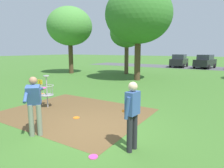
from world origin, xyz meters
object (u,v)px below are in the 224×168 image
tree_mid_left (70,27)px  tree_near_left (138,15)px  player_foreground_watching (132,112)px  frisbee_mid_grass (76,118)px  parked_car_center_left (205,61)px  frisbee_near_basket (43,94)px  tree_mid_center (127,33)px  frisbee_scattered_a (93,157)px  disc_golf_basket (46,90)px  player_throwing (34,102)px  frisbee_by_tee (31,95)px  parked_car_leftmost (179,61)px

tree_mid_left → tree_near_left: bearing=-5.1°
player_foreground_watching → frisbee_mid_grass: size_ratio=7.27×
frisbee_mid_grass → parked_car_center_left: 24.25m
player_foreground_watching → tree_near_left: 12.34m
frisbee_near_basket → parked_car_center_left: parked_car_center_left is taller
frisbee_mid_grass → player_foreground_watching: bearing=-20.6°
player_foreground_watching → parked_car_center_left: 25.27m
frisbee_near_basket → tree_mid_center: size_ratio=0.04×
player_foreground_watching → frisbee_scattered_a: size_ratio=7.78×
frisbee_scattered_a → disc_golf_basket: bearing=152.4°
tree_mid_left → tree_mid_center: 5.90m
frisbee_mid_grass → parked_car_center_left: parked_car_center_left is taller
player_throwing → frisbee_by_tee: player_throwing is taller
frisbee_near_basket → frisbee_by_tee: 0.67m
tree_mid_center → parked_car_leftmost: 12.12m
player_throwing → frisbee_mid_grass: (-0.02, 1.72, -0.98)m
player_throwing → frisbee_by_tee: bearing=145.8°
frisbee_by_tee → frisbee_scattered_a: bearing=-25.4°
tree_mid_left → parked_car_leftmost: bearing=60.8°
frisbee_mid_grass → tree_mid_center: 14.43m
frisbee_near_basket → tree_mid_left: tree_mid_left is taller
frisbee_by_tee → parked_car_center_left: bearing=75.7°
frisbee_mid_grass → tree_mid_left: (-10.00, 10.29, 4.82)m
frisbee_scattered_a → parked_car_center_left: parked_car_center_left is taller
disc_golf_basket → tree_mid_left: size_ratio=0.20×
frisbee_mid_grass → parked_car_center_left: size_ratio=0.05×
tree_mid_left → frisbee_mid_grass: bearing=-45.8°
frisbee_scattered_a → tree_near_left: bearing=110.0°
player_foreground_watching → frisbee_scattered_a: 1.37m
parked_car_leftmost → parked_car_center_left: bearing=-2.8°
parked_car_leftmost → parked_car_center_left: (3.45, -0.17, 0.00)m
player_foreground_watching → tree_near_left: tree_near_left is taller
tree_near_left → frisbee_mid_grass: bearing=-78.2°
tree_mid_center → frisbee_scattered_a: bearing=-64.9°
frisbee_scattered_a → tree_mid_left: bearing=135.1°
frisbee_scattered_a → tree_near_left: 13.14m
player_throwing → frisbee_mid_grass: player_throwing is taller
player_foreground_watching → frisbee_scattered_a: player_foreground_watching is taller
frisbee_by_tee → frisbee_near_basket: bearing=76.0°
player_foreground_watching → tree_near_left: size_ratio=0.23×
player_throwing → tree_near_left: bearing=100.2°
player_throwing → frisbee_scattered_a: size_ratio=7.78×
player_throwing → tree_mid_left: size_ratio=0.25×
player_foreground_watching → parked_car_center_left: bearing=93.3°
disc_golf_basket → frisbee_scattered_a: size_ratio=6.32×
parked_car_leftmost → frisbee_scattered_a: bearing=-80.7°
tree_mid_left → player_foreground_watching: bearing=-41.6°
frisbee_by_tee → tree_mid_center: tree_mid_center is taller
player_foreground_watching → frisbee_by_tee: player_foreground_watching is taller
disc_golf_basket → frisbee_mid_grass: (2.03, -0.38, -0.74)m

